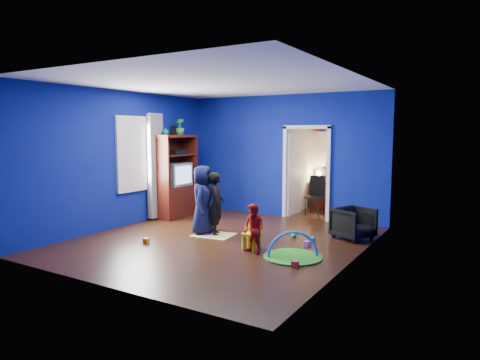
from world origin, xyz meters
The scene contains 33 objects.
floor centered at (0.00, 0.00, 0.00)m, with size 5.00×5.50×0.01m, color black.
ceiling centered at (0.00, 0.00, 2.90)m, with size 5.00×5.50×0.01m, color white.
wall_back centered at (0.00, 2.75, 1.45)m, with size 5.00×0.02×2.90m, color navy.
wall_front centered at (0.00, -2.75, 1.45)m, with size 5.00×0.02×2.90m, color navy.
wall_left centered at (-2.50, 0.00, 1.45)m, with size 0.02×5.50×2.90m, color navy.
wall_right centered at (2.50, 0.00, 1.45)m, with size 0.02×5.50×2.90m, color navy.
alcove centered at (0.60, 3.62, 1.25)m, with size 1.00×1.75×2.50m, color silver, non-canonical shape.
armchair centered at (2.10, 1.44, 0.30)m, with size 0.65×0.66×0.60m, color black.
child_black centered at (-0.30, 0.35, 0.63)m, with size 0.46×0.30×1.25m, color black.
child_navy centered at (-0.58, 0.27, 0.69)m, with size 0.67×0.44×1.38m, color #0E1036.
toddler_red centered at (0.96, -0.40, 0.42)m, with size 0.41×0.32×0.84m, color red.
vase centered at (-2.22, 1.11, 2.05)m, with size 0.17×0.17×0.17m, color #0D526A.
potted_plant centered at (-2.22, 1.63, 2.15)m, with size 0.22×0.22×0.39m, color #338E33.
tv_armoire centered at (-2.22, 1.41, 0.98)m, with size 0.58×1.14×1.96m, color #3D170A.
crt_tv centered at (-2.18, 1.41, 1.02)m, with size 0.46×0.70×0.54m, color silver.
yellow_blanket centered at (-0.30, 0.25, 0.01)m, with size 0.75×0.60×0.03m, color #F2E07A.
hopper_ball centered at (-0.63, 0.52, 0.20)m, with size 0.41×0.41×0.41m, color yellow.
kid_chair centered at (0.81, -0.20, 0.25)m, with size 0.28×0.28×0.50m, color yellow.
play_mat centered at (1.62, -0.27, 0.01)m, with size 0.96×0.96×0.03m, color #2D9321.
toy_arch centered at (1.62, -0.27, 0.02)m, with size 0.85×0.85×0.05m, color #3F8CD8.
window_left centered at (-2.48, 0.35, 1.55)m, with size 0.03×0.95×1.55m, color white.
curtain centered at (-2.37, 0.90, 1.25)m, with size 0.14×0.42×2.40m, color slate.
doorway centered at (0.60, 2.75, 1.05)m, with size 1.16×0.10×2.10m, color white.
study_desk centered at (0.60, 4.26, 0.38)m, with size 0.88×0.44×0.75m, color #3D140A.
desk_monitor centered at (0.60, 4.38, 0.95)m, with size 0.40×0.05×0.32m, color black.
desk_lamp centered at (0.32, 4.32, 0.93)m, with size 0.14×0.14×0.14m, color #FFD88C.
folding_chair centered at (0.60, 3.30, 0.46)m, with size 0.40×0.40×0.92m, color black.
book_shelf centered at (0.60, 4.37, 2.02)m, with size 0.88×0.24×0.04m, color white.
toy_0 centered at (1.86, -0.72, 0.05)m, with size 0.10×0.08×0.10m, color red.
toy_1 centered at (1.53, 0.82, 0.06)m, with size 0.11×0.11×0.11m, color blue.
toy_2 centered at (-1.05, -0.84, 0.05)m, with size 0.10×0.08×0.10m, color orange.
toy_3 centered at (1.10, 0.95, 0.06)m, with size 0.11×0.11×0.11m, color green.
toy_4 centered at (1.56, 0.46, 0.05)m, with size 0.10×0.08×0.10m, color #D550CF.
Camera 1 is at (4.36, -6.50, 2.04)m, focal length 32.00 mm.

